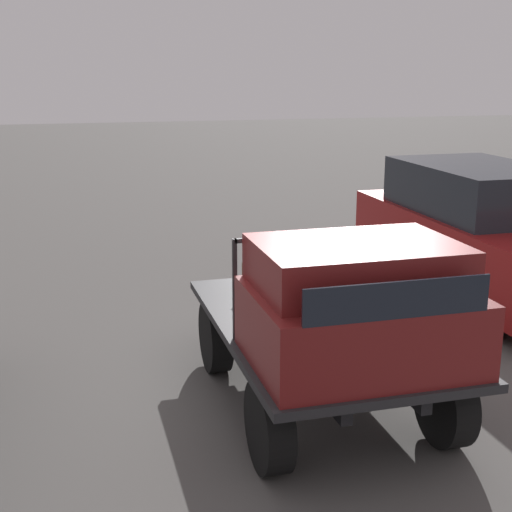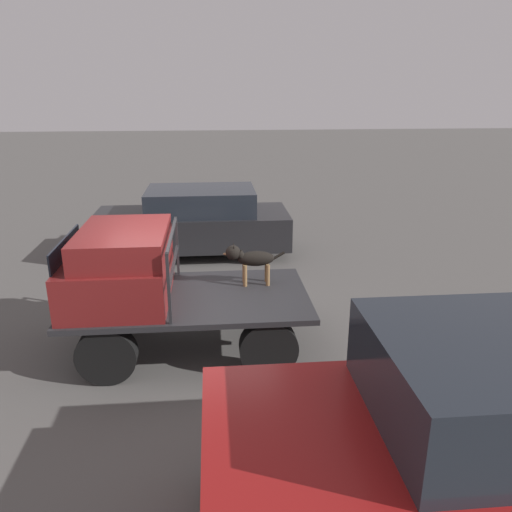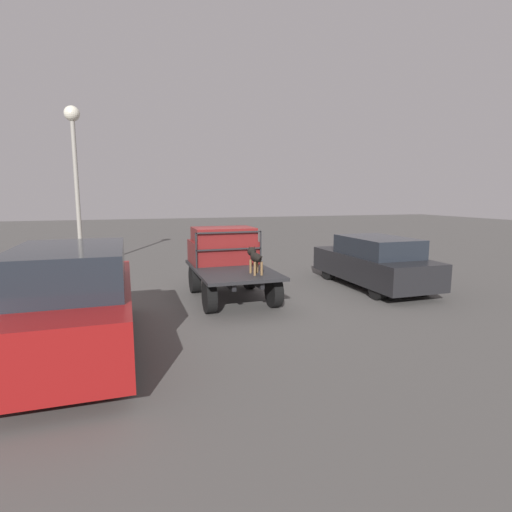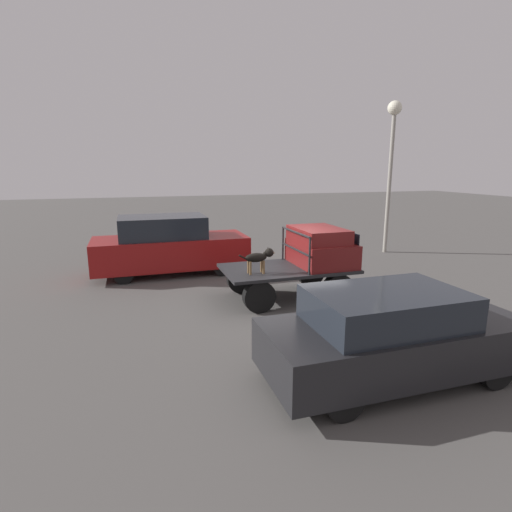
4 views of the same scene
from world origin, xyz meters
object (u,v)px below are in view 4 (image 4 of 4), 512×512
object	(u,v)px
light_pole_near	(392,144)
parked_pickup_far	(169,246)
dog	(260,257)
flatbed_truck	(288,276)
parked_sedan	(393,335)

from	to	relation	value
light_pole_near	parked_pickup_far	bearing A→B (deg)	-175.19
parked_pickup_far	dog	bearing A→B (deg)	-67.70
parked_pickup_far	light_pole_near	distance (m)	9.65
flatbed_truck	dog	bearing A→B (deg)	-157.79
light_pole_near	parked_sedan	bearing A→B (deg)	-124.67
parked_pickup_far	parked_sedan	bearing A→B (deg)	-73.81
flatbed_truck	parked_sedan	distance (m)	4.52
flatbed_truck	parked_sedan	xyz separation A→B (m)	(0.05, -4.51, 0.18)
flatbed_truck	light_pole_near	distance (m)	8.46
dog	parked_sedan	distance (m)	4.28
parked_pickup_far	light_pole_near	world-z (taller)	light_pole_near
dog	parked_pickup_far	xyz separation A→B (m)	(-1.89, 3.97, -0.34)
flatbed_truck	light_pole_near	world-z (taller)	light_pole_near
parked_sedan	parked_pickup_far	xyz separation A→B (m)	(-2.85, 8.11, 0.16)
parked_sedan	parked_pickup_far	world-z (taller)	parked_pickup_far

